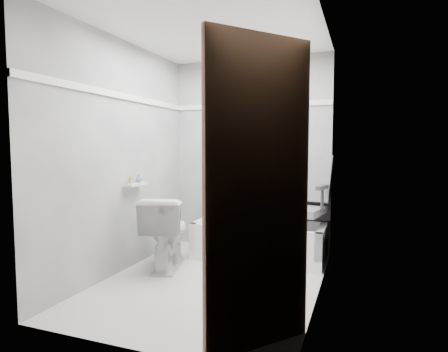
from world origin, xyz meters
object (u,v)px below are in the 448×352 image
at_px(office_chair, 298,203).
at_px(door, 290,203).
at_px(soap_bottle_a, 131,179).
at_px(toilet, 166,232).
at_px(bathtub, 260,240).
at_px(soap_bottle_b, 139,178).

relative_size(office_chair, door, 0.55).
height_order(office_chair, door, door).
bearing_deg(soap_bottle_a, office_chair, 29.04).
xyz_separation_m(toilet, soap_bottle_a, (-0.32, -0.16, 0.58)).
xyz_separation_m(door, soap_bottle_a, (-1.92, 1.35, -0.03)).
bearing_deg(door, soap_bottle_a, 144.82).
distance_m(office_chair, soap_bottle_a, 1.86).
relative_size(toilet, door, 0.39).
bearing_deg(toilet, soap_bottle_a, 11.38).
distance_m(door, soap_bottle_a, 2.35).
relative_size(bathtub, soap_bottle_b, 17.47).
height_order(bathtub, soap_bottle_b, soap_bottle_b).
relative_size(door, soap_bottle_a, 21.19).
bearing_deg(toilet, bathtub, -156.59).
height_order(office_chair, soap_bottle_a, office_chair).
height_order(bathtub, office_chair, office_chair).
bearing_deg(toilet, door, 120.76).
bearing_deg(soap_bottle_b, toilet, 4.29).
relative_size(office_chair, soap_bottle_b, 12.75).
height_order(bathtub, door, door).
height_order(toilet, door, door).
distance_m(office_chair, toilet, 1.50).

